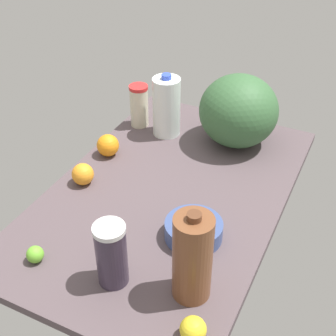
{
  "coord_description": "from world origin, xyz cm",
  "views": [
    {
      "loc": [
        112.72,
        54.65,
        104.41
      ],
      "look_at": [
        0.0,
        0.0,
        13.0
      ],
      "focal_mm": 50.0,
      "sensor_mm": 36.0,
      "label": 1
    }
  ],
  "objects_px": {
    "chocolate_milk_jug": "(192,258)",
    "orange_far_back": "(108,145)",
    "watermelon": "(239,111)",
    "shaker_bottle": "(111,254)",
    "lemon_by_jug": "(193,329)",
    "milk_jug": "(166,107)",
    "orange_loose": "(83,174)",
    "tumbler_cup": "(139,106)",
    "mixing_bowl": "(194,230)",
    "lime_near_front": "(35,254)"
  },
  "relations": [
    {
      "from": "lemon_by_jug",
      "to": "orange_loose",
      "type": "bearing_deg",
      "value": -124.12
    },
    {
      "from": "watermelon",
      "to": "orange_far_back",
      "type": "distance_m",
      "value": 0.51
    },
    {
      "from": "lemon_by_jug",
      "to": "orange_far_back",
      "type": "distance_m",
      "value": 0.85
    },
    {
      "from": "chocolate_milk_jug",
      "to": "tumbler_cup",
      "type": "bearing_deg",
      "value": -142.52
    },
    {
      "from": "watermelon",
      "to": "chocolate_milk_jug",
      "type": "relative_size",
      "value": 1.08
    },
    {
      "from": "chocolate_milk_jug",
      "to": "lemon_by_jug",
      "type": "xyz_separation_m",
      "value": [
        0.13,
        0.06,
        -0.1
      ]
    },
    {
      "from": "mixing_bowl",
      "to": "lime_near_front",
      "type": "distance_m",
      "value": 0.47
    },
    {
      "from": "mixing_bowl",
      "to": "orange_loose",
      "type": "bearing_deg",
      "value": -99.77
    },
    {
      "from": "mixing_bowl",
      "to": "orange_far_back",
      "type": "relative_size",
      "value": 2.09
    },
    {
      "from": "shaker_bottle",
      "to": "milk_jug",
      "type": "xyz_separation_m",
      "value": [
        -0.76,
        -0.21,
        0.02
      ]
    },
    {
      "from": "shaker_bottle",
      "to": "milk_jug",
      "type": "distance_m",
      "value": 0.78
    },
    {
      "from": "chocolate_milk_jug",
      "to": "shaker_bottle",
      "type": "bearing_deg",
      "value": -75.51
    },
    {
      "from": "watermelon",
      "to": "orange_loose",
      "type": "height_order",
      "value": "watermelon"
    },
    {
      "from": "lime_near_front",
      "to": "shaker_bottle",
      "type": "bearing_deg",
      "value": 99.08
    },
    {
      "from": "orange_loose",
      "to": "tumbler_cup",
      "type": "bearing_deg",
      "value": -178.03
    },
    {
      "from": "shaker_bottle",
      "to": "watermelon",
      "type": "xyz_separation_m",
      "value": [
        -0.82,
        0.07,
        0.04
      ]
    },
    {
      "from": "chocolate_milk_jug",
      "to": "orange_far_back",
      "type": "bearing_deg",
      "value": -130.28
    },
    {
      "from": "orange_far_back",
      "to": "lemon_by_jug",
      "type": "bearing_deg",
      "value": 45.78
    },
    {
      "from": "watermelon",
      "to": "lime_near_front",
      "type": "distance_m",
      "value": 0.91
    },
    {
      "from": "tumbler_cup",
      "to": "orange_far_back",
      "type": "xyz_separation_m",
      "value": [
        0.25,
        0.0,
        -0.05
      ]
    },
    {
      "from": "lemon_by_jug",
      "to": "lime_near_front",
      "type": "bearing_deg",
      "value": -93.96
    },
    {
      "from": "tumbler_cup",
      "to": "lime_near_front",
      "type": "height_order",
      "value": "tumbler_cup"
    },
    {
      "from": "shaker_bottle",
      "to": "lemon_by_jug",
      "type": "bearing_deg",
      "value": 74.82
    },
    {
      "from": "lemon_by_jug",
      "to": "orange_far_back",
      "type": "height_order",
      "value": "orange_far_back"
    },
    {
      "from": "chocolate_milk_jug",
      "to": "milk_jug",
      "type": "distance_m",
      "value": 0.82
    },
    {
      "from": "tumbler_cup",
      "to": "lemon_by_jug",
      "type": "bearing_deg",
      "value": 35.84
    },
    {
      "from": "chocolate_milk_jug",
      "to": "lemon_by_jug",
      "type": "height_order",
      "value": "chocolate_milk_jug"
    },
    {
      "from": "shaker_bottle",
      "to": "lemon_by_jug",
      "type": "xyz_separation_m",
      "value": [
        0.07,
        0.27,
        -0.07
      ]
    },
    {
      "from": "watermelon",
      "to": "mixing_bowl",
      "type": "xyz_separation_m",
      "value": [
        0.57,
        0.06,
        -0.11
      ]
    },
    {
      "from": "tumbler_cup",
      "to": "lemon_by_jug",
      "type": "relative_size",
      "value": 2.69
    },
    {
      "from": "milk_jug",
      "to": "lemon_by_jug",
      "type": "relative_size",
      "value": 3.88
    },
    {
      "from": "watermelon",
      "to": "tumbler_cup",
      "type": "xyz_separation_m",
      "value": [
        0.05,
        -0.41,
        -0.05
      ]
    },
    {
      "from": "mixing_bowl",
      "to": "orange_far_back",
      "type": "xyz_separation_m",
      "value": [
        -0.27,
        -0.47,
        0.01
      ]
    },
    {
      "from": "shaker_bottle",
      "to": "lime_near_front",
      "type": "bearing_deg",
      "value": -80.92
    },
    {
      "from": "shaker_bottle",
      "to": "milk_jug",
      "type": "bearing_deg",
      "value": -164.72
    },
    {
      "from": "mixing_bowl",
      "to": "chocolate_milk_jug",
      "type": "bearing_deg",
      "value": 21.6
    },
    {
      "from": "orange_loose",
      "to": "shaker_bottle",
      "type": "bearing_deg",
      "value": 44.49
    },
    {
      "from": "watermelon",
      "to": "milk_jug",
      "type": "distance_m",
      "value": 0.28
    },
    {
      "from": "orange_loose",
      "to": "lime_near_front",
      "type": "distance_m",
      "value": 0.38
    },
    {
      "from": "chocolate_milk_jug",
      "to": "orange_far_back",
      "type": "height_order",
      "value": "chocolate_milk_jug"
    },
    {
      "from": "tumbler_cup",
      "to": "lime_near_front",
      "type": "relative_size",
      "value": 3.54
    },
    {
      "from": "lemon_by_jug",
      "to": "lime_near_front",
      "type": "distance_m",
      "value": 0.51
    },
    {
      "from": "milk_jug",
      "to": "watermelon",
      "type": "bearing_deg",
      "value": 102.01
    },
    {
      "from": "mixing_bowl",
      "to": "lime_near_front",
      "type": "height_order",
      "value": "mixing_bowl"
    },
    {
      "from": "watermelon",
      "to": "orange_loose",
      "type": "xyz_separation_m",
      "value": [
        0.49,
        -0.39,
        -0.1
      ]
    },
    {
      "from": "chocolate_milk_jug",
      "to": "mixing_bowl",
      "type": "bearing_deg",
      "value": -158.4
    },
    {
      "from": "lime_near_front",
      "to": "lemon_by_jug",
      "type": "bearing_deg",
      "value": 86.04
    },
    {
      "from": "watermelon",
      "to": "chocolate_milk_jug",
      "type": "bearing_deg",
      "value": 10.33
    },
    {
      "from": "orange_loose",
      "to": "orange_far_back",
      "type": "relative_size",
      "value": 0.91
    },
    {
      "from": "milk_jug",
      "to": "lemon_by_jug",
      "type": "bearing_deg",
      "value": 29.87
    }
  ]
}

